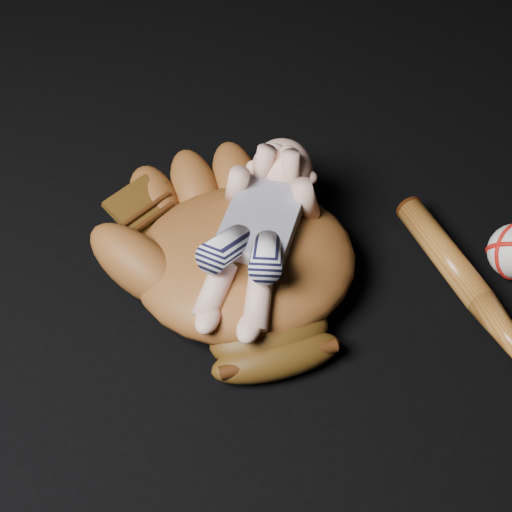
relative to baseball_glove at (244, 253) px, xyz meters
name	(u,v)px	position (x,y,z in m)	size (l,w,h in m)	color
baseball_glove	(244,253)	(0.00, 0.00, 0.00)	(0.40, 0.45, 0.14)	brown
newborn_baby	(256,231)	(0.02, -0.01, 0.05)	(0.16, 0.34, 0.14)	#ECB098
baseball_bat	(492,315)	(0.35, -0.07, -0.05)	(0.04, 0.47, 0.04)	#9C581E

